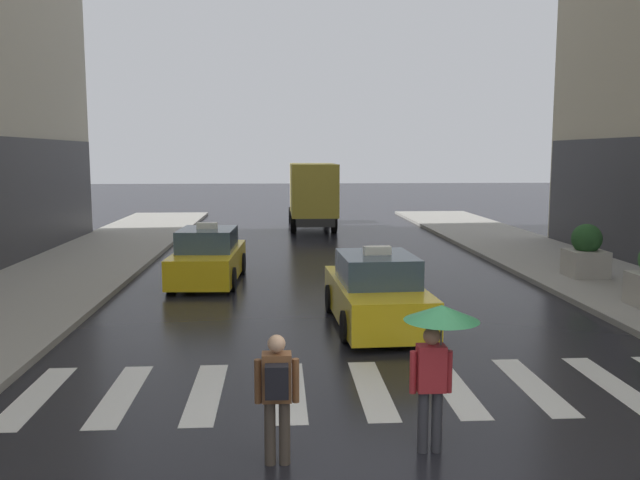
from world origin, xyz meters
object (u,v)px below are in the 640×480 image
(taxi_lead, at_px, (376,293))
(box_truck, at_px, (312,193))
(planter_mid_block, at_px, (586,253))
(pedestrian_with_backpack, at_px, (277,390))
(pedestrian_with_umbrella, at_px, (438,338))
(taxi_second, at_px, (208,258))

(taxi_lead, relative_size, box_truck, 0.61)
(taxi_lead, distance_m, box_truck, 19.44)
(box_truck, bearing_deg, planter_mid_block, -62.80)
(box_truck, xyz_separation_m, pedestrian_with_backpack, (-1.74, -26.09, -0.88))
(pedestrian_with_backpack, height_order, planter_mid_block, planter_mid_block)
(taxi_lead, xyz_separation_m, pedestrian_with_backpack, (-2.21, -6.69, 0.25))
(pedestrian_with_backpack, distance_m, planter_mid_block, 14.72)
(box_truck, xyz_separation_m, pedestrian_with_umbrella, (0.30, -25.84, -0.34))
(taxi_second, relative_size, pedestrian_with_backpack, 2.80)
(taxi_second, distance_m, planter_mid_block, 11.39)
(box_truck, bearing_deg, taxi_second, -105.31)
(pedestrian_with_umbrella, xyz_separation_m, pedestrian_with_backpack, (-2.04, -0.26, -0.54))
(taxi_lead, height_order, pedestrian_with_umbrella, pedestrian_with_umbrella)
(taxi_second, relative_size, planter_mid_block, 2.88)
(taxi_second, xyz_separation_m, box_truck, (3.84, 14.02, 1.13))
(pedestrian_with_umbrella, bearing_deg, planter_mid_block, 57.05)
(taxi_lead, bearing_deg, pedestrian_with_umbrella, -91.48)
(box_truck, distance_m, pedestrian_with_backpack, 26.17)
(taxi_lead, relative_size, pedestrian_with_umbrella, 2.37)
(taxi_second, relative_size, box_truck, 0.61)
(taxi_lead, relative_size, pedestrian_with_backpack, 2.79)
(taxi_second, distance_m, pedestrian_with_backpack, 12.26)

